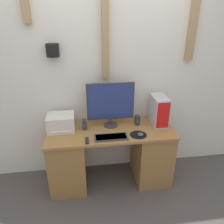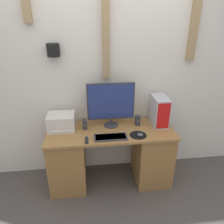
{
  "view_description": "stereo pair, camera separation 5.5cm",
  "coord_description": "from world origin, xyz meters",
  "px_view_note": "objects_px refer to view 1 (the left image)",
  "views": [
    {
      "loc": [
        -0.31,
        -2.01,
        2.07
      ],
      "look_at": [
        0.02,
        0.3,
        1.01
      ],
      "focal_mm": 35.0,
      "sensor_mm": 36.0,
      "label": 1
    },
    {
      "loc": [
        -0.25,
        -2.02,
        2.07
      ],
      "look_at": [
        0.02,
        0.3,
        1.01
      ],
      "focal_mm": 35.0,
      "sensor_mm": 36.0,
      "label": 2
    }
  ],
  "objects_px": {
    "mouse": "(140,134)",
    "speaker_left": "(85,124)",
    "monitor": "(111,103)",
    "remote_control": "(87,141)",
    "keyboard": "(111,137)",
    "computer_tower": "(159,110)",
    "speaker_right": "(137,120)",
    "printer": "(61,122)"
  },
  "relations": [
    {
      "from": "keyboard",
      "to": "mouse",
      "type": "relative_size",
      "value": 5.41
    },
    {
      "from": "printer",
      "to": "speaker_left",
      "type": "relative_size",
      "value": 2.61
    },
    {
      "from": "monitor",
      "to": "computer_tower",
      "type": "xyz_separation_m",
      "value": [
        0.61,
        -0.03,
        -0.13
      ]
    },
    {
      "from": "speaker_left",
      "to": "speaker_right",
      "type": "relative_size",
      "value": 1.0
    },
    {
      "from": "monitor",
      "to": "printer",
      "type": "bearing_deg",
      "value": -177.87
    },
    {
      "from": "monitor",
      "to": "speaker_left",
      "type": "relative_size",
      "value": 4.68
    },
    {
      "from": "printer",
      "to": "speaker_right",
      "type": "height_order",
      "value": "printer"
    },
    {
      "from": "speaker_right",
      "to": "remote_control",
      "type": "bearing_deg",
      "value": -153.99
    },
    {
      "from": "computer_tower",
      "to": "printer",
      "type": "bearing_deg",
      "value": 179.81
    },
    {
      "from": "speaker_left",
      "to": "speaker_right",
      "type": "bearing_deg",
      "value": 2.33
    },
    {
      "from": "printer",
      "to": "remote_control",
      "type": "height_order",
      "value": "printer"
    },
    {
      "from": "printer",
      "to": "computer_tower",
      "type": "bearing_deg",
      "value": -0.19
    },
    {
      "from": "printer",
      "to": "keyboard",
      "type": "bearing_deg",
      "value": -25.89
    },
    {
      "from": "speaker_right",
      "to": "remote_control",
      "type": "relative_size",
      "value": 0.95
    },
    {
      "from": "computer_tower",
      "to": "speaker_right",
      "type": "distance_m",
      "value": 0.3
    },
    {
      "from": "speaker_left",
      "to": "monitor",
      "type": "bearing_deg",
      "value": 7.46
    },
    {
      "from": "monitor",
      "to": "keyboard",
      "type": "relative_size",
      "value": 1.52
    },
    {
      "from": "keyboard",
      "to": "mouse",
      "type": "height_order",
      "value": "mouse"
    },
    {
      "from": "computer_tower",
      "to": "speaker_left",
      "type": "xyz_separation_m",
      "value": [
        -0.94,
        -0.02,
        -0.12
      ]
    },
    {
      "from": "monitor",
      "to": "computer_tower",
      "type": "bearing_deg",
      "value": -2.51
    },
    {
      "from": "monitor",
      "to": "mouse",
      "type": "height_order",
      "value": "monitor"
    },
    {
      "from": "keyboard",
      "to": "remote_control",
      "type": "relative_size",
      "value": 2.93
    },
    {
      "from": "speaker_right",
      "to": "speaker_left",
      "type": "bearing_deg",
      "value": -177.67
    },
    {
      "from": "mouse",
      "to": "speaker_left",
      "type": "distance_m",
      "value": 0.69
    },
    {
      "from": "keyboard",
      "to": "speaker_left",
      "type": "xyz_separation_m",
      "value": [
        -0.29,
        0.26,
        0.05
      ]
    },
    {
      "from": "printer",
      "to": "remote_control",
      "type": "xyz_separation_m",
      "value": [
        0.3,
        -0.31,
        -0.09
      ]
    },
    {
      "from": "monitor",
      "to": "speaker_left",
      "type": "distance_m",
      "value": 0.42
    },
    {
      "from": "speaker_left",
      "to": "printer",
      "type": "bearing_deg",
      "value": 175.87
    },
    {
      "from": "speaker_left",
      "to": "mouse",
      "type": "bearing_deg",
      "value": -21.92
    },
    {
      "from": "monitor",
      "to": "printer",
      "type": "relative_size",
      "value": 1.79
    },
    {
      "from": "monitor",
      "to": "computer_tower",
      "type": "distance_m",
      "value": 0.63
    },
    {
      "from": "keyboard",
      "to": "computer_tower",
      "type": "distance_m",
      "value": 0.72
    },
    {
      "from": "speaker_left",
      "to": "remote_control",
      "type": "height_order",
      "value": "speaker_left"
    },
    {
      "from": "mouse",
      "to": "computer_tower",
      "type": "height_order",
      "value": "computer_tower"
    },
    {
      "from": "monitor",
      "to": "speaker_right",
      "type": "xyz_separation_m",
      "value": [
        0.34,
        -0.02,
        -0.25
      ]
    },
    {
      "from": "speaker_right",
      "to": "remote_control",
      "type": "xyz_separation_m",
      "value": [
        -0.65,
        -0.32,
        -0.05
      ]
    },
    {
      "from": "printer",
      "to": "monitor",
      "type": "bearing_deg",
      "value": 2.13
    },
    {
      "from": "speaker_right",
      "to": "monitor",
      "type": "bearing_deg",
      "value": 177.34
    },
    {
      "from": "remote_control",
      "to": "monitor",
      "type": "bearing_deg",
      "value": 47.01
    },
    {
      "from": "computer_tower",
      "to": "remote_control",
      "type": "bearing_deg",
      "value": -161.61
    },
    {
      "from": "monitor",
      "to": "speaker_left",
      "type": "bearing_deg",
      "value": -172.54
    },
    {
      "from": "keyboard",
      "to": "computer_tower",
      "type": "xyz_separation_m",
      "value": [
        0.65,
        0.27,
        0.17
      ]
    }
  ]
}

